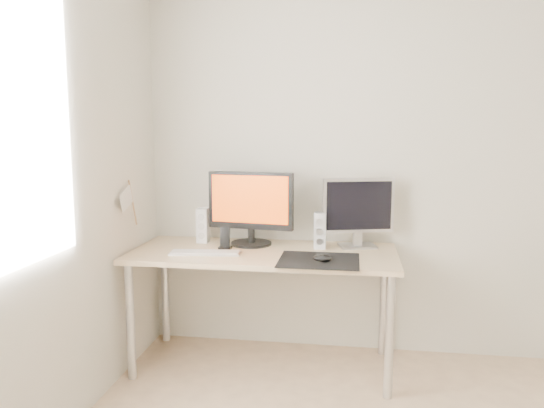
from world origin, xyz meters
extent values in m
plane|color=silver|center=(0.00, 1.75, 1.25)|extent=(3.50, 0.00, 3.50)
cube|color=black|center=(-0.58, 1.20, 0.73)|extent=(0.45, 0.40, 0.00)
ellipsoid|color=black|center=(-0.56, 1.17, 0.75)|extent=(0.10, 0.06, 0.04)
cube|color=#D1B587|center=(-0.93, 1.38, 0.71)|extent=(1.60, 0.70, 0.03)
cylinder|color=silver|center=(-1.67, 1.09, 0.35)|extent=(0.05, 0.05, 0.70)
cylinder|color=silver|center=(-0.19, 1.09, 0.35)|extent=(0.05, 0.05, 0.70)
cylinder|color=silver|center=(-1.67, 1.67, 0.35)|extent=(0.05, 0.05, 0.70)
cylinder|color=silver|center=(-0.19, 1.67, 0.35)|extent=(0.05, 0.05, 0.70)
cylinder|color=black|center=(-1.04, 1.55, 0.74)|extent=(0.29, 0.29, 0.02)
cylinder|color=black|center=(-1.04, 1.55, 0.81)|extent=(0.05, 0.05, 0.12)
cube|color=black|center=(-1.04, 1.54, 1.02)|extent=(0.55, 0.12, 0.36)
cube|color=#DE5F0B|center=(-1.04, 1.51, 1.03)|extent=(0.50, 0.07, 0.30)
cube|color=#ACACAE|center=(-0.37, 1.58, 0.74)|extent=(0.26, 0.21, 0.01)
cube|color=silver|center=(-0.37, 1.58, 0.80)|extent=(0.06, 0.05, 0.10)
cube|color=silver|center=(-0.37, 1.58, 0.99)|extent=(0.44, 0.16, 0.34)
cube|color=black|center=(-0.36, 1.56, 0.99)|extent=(0.40, 0.11, 0.30)
cube|color=white|center=(-1.36, 1.57, 0.84)|extent=(0.07, 0.08, 0.22)
cylinder|color=#BBBABD|center=(-1.36, 1.53, 0.78)|extent=(0.04, 0.01, 0.04)
cylinder|color=silver|center=(-1.36, 1.53, 0.84)|extent=(0.04, 0.01, 0.04)
cylinder|color=#AEAEB0|center=(-1.36, 1.53, 0.90)|extent=(0.04, 0.01, 0.04)
cube|color=silver|center=(-0.60, 1.51, 0.84)|extent=(0.07, 0.08, 0.22)
cylinder|color=#AAAAAC|center=(-0.60, 1.47, 0.78)|extent=(0.04, 0.01, 0.04)
cylinder|color=#B7B8BA|center=(-0.60, 1.47, 0.84)|extent=(0.04, 0.01, 0.04)
cylinder|color=silver|center=(-0.60, 1.47, 0.90)|extent=(0.04, 0.01, 0.04)
cube|color=silver|center=(-1.26, 1.26, 0.73)|extent=(0.43, 0.16, 0.01)
cube|color=white|center=(-1.26, 1.26, 0.74)|extent=(0.41, 0.14, 0.01)
cube|color=black|center=(-1.17, 1.40, 0.74)|extent=(0.08, 0.07, 0.02)
cube|color=black|center=(-1.17, 1.40, 0.81)|extent=(0.06, 0.03, 0.12)
cylinder|color=#A57F54|center=(-1.72, 1.30, 1.02)|extent=(0.01, 0.10, 0.29)
cube|color=white|center=(-1.72, 1.21, 1.06)|extent=(0.00, 0.19, 0.15)
camera|label=1|loc=(-0.40, -1.71, 1.47)|focal=35.00mm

